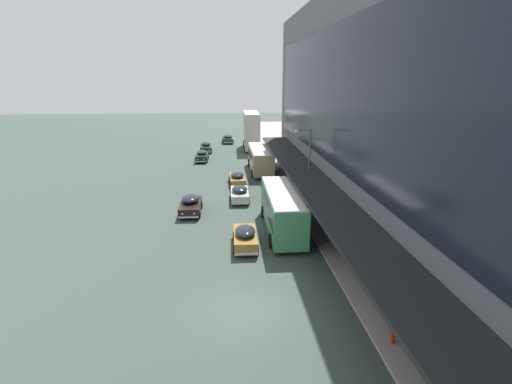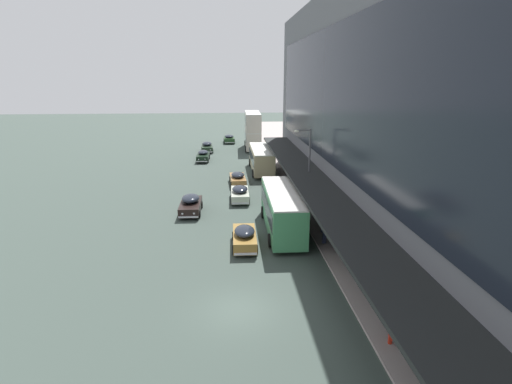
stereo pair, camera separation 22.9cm
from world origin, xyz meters
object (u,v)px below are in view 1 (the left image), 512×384
sedan_trailing_near (191,204)px  pedestrian_at_kerb (325,230)px  street_lamp (307,165)px  sedan_lead_mid (202,156)px  sedan_second_near (245,237)px  sedan_lead_near (228,139)px  fire_hydrant (393,336)px  transit_bus_kerbside_far (251,129)px  sedan_oncoming_front (237,178)px  transit_bus_kerbside_rear (260,158)px  transit_bus_kerbside_front (282,208)px  sedan_far_back (240,193)px  sedan_second_mid (206,147)px

sedan_trailing_near → pedestrian_at_kerb: (10.33, -8.13, 0.39)m
sedan_trailing_near → street_lamp: size_ratio=0.61×
sedan_lead_mid → street_lamp: bearing=-66.5°
sedan_second_near → pedestrian_at_kerb: size_ratio=2.33×
sedan_lead_near → fire_hydrant: size_ratio=6.33×
sedan_lead_near → fire_hydrant: 59.60m
transit_bus_kerbside_far → sedan_oncoming_front: (-3.34, -23.13, -2.61)m
sedan_second_near → sedan_oncoming_front: sedan_second_near is taller
sedan_second_near → fire_hydrant: size_ratio=6.19×
transit_bus_kerbside_rear → sedan_lead_near: bearing=99.2°
transit_bus_kerbside_rear → street_lamp: 16.96m
pedestrian_at_kerb → fire_hydrant: (0.25, -11.49, -0.69)m
transit_bus_kerbside_front → pedestrian_at_kerb: (2.73, -3.01, -0.72)m
transit_bus_kerbside_front → sedan_trailing_near: size_ratio=2.16×
sedan_trailing_near → sedan_far_back: (4.59, 3.30, -0.04)m
transit_bus_kerbside_front → transit_bus_kerbside_rear: 20.90m
transit_bus_kerbside_rear → sedan_trailing_near: (-7.85, -15.79, -0.98)m
transit_bus_kerbside_rear → sedan_second_mid: size_ratio=2.14×
transit_bus_kerbside_rear → sedan_lead_mid: (-7.88, 7.56, -1.02)m
transit_bus_kerbside_far → sedan_second_near: size_ratio=2.12×
sedan_lead_mid → sedan_second_near: bearing=-81.8°
transit_bus_kerbside_far → fire_hydrant: bearing=-87.1°
sedan_far_back → sedan_trailing_near: bearing=-144.3°
sedan_second_mid → sedan_second_near: (4.23, -38.65, -0.02)m
sedan_oncoming_front → fire_hydrant: sedan_oncoming_front is taller
transit_bus_kerbside_rear → transit_bus_kerbside_far: transit_bus_kerbside_far is taller
sedan_far_back → sedan_lead_near: 36.33m
sedan_far_back → sedan_second_near: sedan_second_near is taller
sedan_second_near → fire_hydrant: (6.09, -11.65, -0.28)m
sedan_trailing_near → fire_hydrant: sedan_trailing_near is taller
transit_bus_kerbside_front → pedestrian_at_kerb: 4.13m
sedan_second_near → street_lamp: size_ratio=0.58×
sedan_lead_mid → street_lamp: 26.54m
sedan_second_mid → sedan_lead_near: 9.69m
transit_bus_kerbside_front → street_lamp: bearing=56.9°
sedan_trailing_near → sedan_oncoming_front: 10.55m
sedan_second_mid → transit_bus_kerbside_rear: bearing=-63.0°
sedan_far_back → sedan_lead_mid: bearing=103.0°
fire_hydrant → transit_bus_kerbside_far: bearing=92.9°
transit_bus_kerbside_rear → sedan_trailing_near: transit_bus_kerbside_rear is taller
sedan_trailing_near → sedan_lead_mid: bearing=90.1°
sedan_far_back → pedestrian_at_kerb: 12.79m
sedan_second_mid → sedan_far_back: (4.33, -27.39, -0.04)m
sedan_second_mid → sedan_lead_mid: size_ratio=0.98×
sedan_lead_mid → sedan_second_near: sedan_second_near is taller
transit_bus_kerbside_front → sedan_trailing_near: bearing=146.1°
sedan_oncoming_front → fire_hydrant: 29.72m
transit_bus_kerbside_rear → sedan_far_back: 12.95m
sedan_lead_mid → street_lamp: (10.46, -24.11, 3.69)m
transit_bus_kerbside_far → sedan_lead_near: bearing=119.3°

